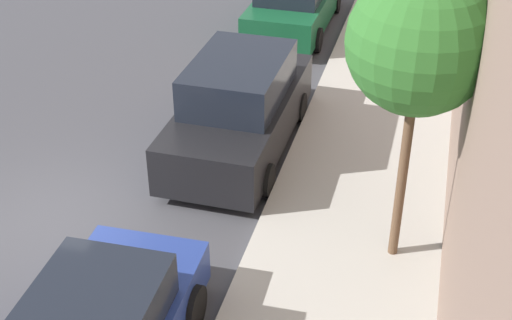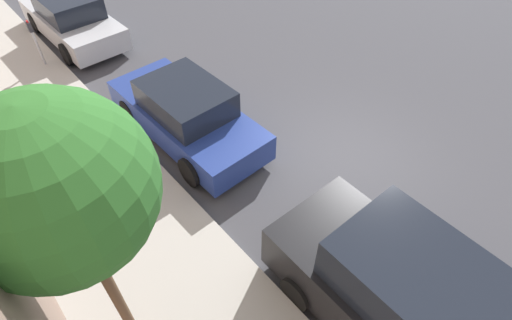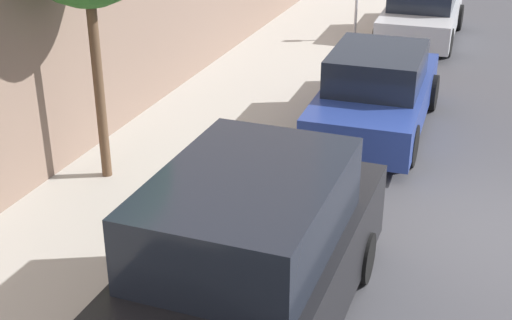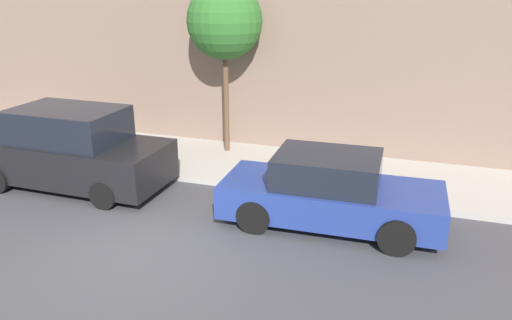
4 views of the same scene
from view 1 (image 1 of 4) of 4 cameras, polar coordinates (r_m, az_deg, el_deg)
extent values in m
plane|color=#424247|center=(13.13, -15.66, -4.75)|extent=(60.00, 60.00, 0.00)
cube|color=#B2ADA3|center=(11.66, 6.74, -8.47)|extent=(3.12, 32.00, 0.15)
cube|color=black|center=(9.36, -13.10, -12.08)|extent=(1.64, 2.14, 0.64)
cylinder|color=black|center=(11.09, -13.56, -9.92)|extent=(0.22, 0.71, 0.71)
cylinder|color=black|center=(10.51, -5.12, -11.76)|extent=(0.22, 0.71, 0.71)
cube|color=black|center=(14.39, -1.33, 3.36)|extent=(2.02, 4.82, 0.96)
cube|color=black|center=(13.99, -1.37, 6.52)|extent=(1.76, 2.62, 0.80)
cylinder|color=black|center=(16.07, -3.03, 5.05)|extent=(0.22, 0.64, 0.64)
cylinder|color=black|center=(15.65, 3.49, 4.25)|extent=(0.22, 0.64, 0.64)
cylinder|color=black|center=(13.64, -6.80, -0.49)|extent=(0.22, 0.64, 0.64)
cylinder|color=black|center=(13.15, 0.80, -1.62)|extent=(0.22, 0.64, 0.64)
cube|color=#14512D|center=(20.54, 3.22, 12.21)|extent=(1.98, 4.93, 0.84)
cylinder|color=black|center=(21.91, 6.42, 12.48)|extent=(0.22, 0.65, 0.65)
cylinder|color=black|center=(19.47, -0.39, 10.12)|extent=(0.22, 0.65, 0.65)
cylinder|color=black|center=(19.11, 4.89, 9.56)|extent=(0.22, 0.65, 0.65)
cylinder|color=brown|center=(11.06, 11.66, -0.97)|extent=(0.15, 0.15, 3.11)
sphere|color=#2D6B28|center=(10.09, 12.97, 9.17)|extent=(2.06, 2.06, 2.06)
camera|label=2|loc=(12.62, 16.86, 27.41)|focal=28.00mm
camera|label=3|loc=(19.10, -3.12, 24.37)|focal=50.00mm
camera|label=4|loc=(14.08, -56.25, 6.34)|focal=35.00mm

